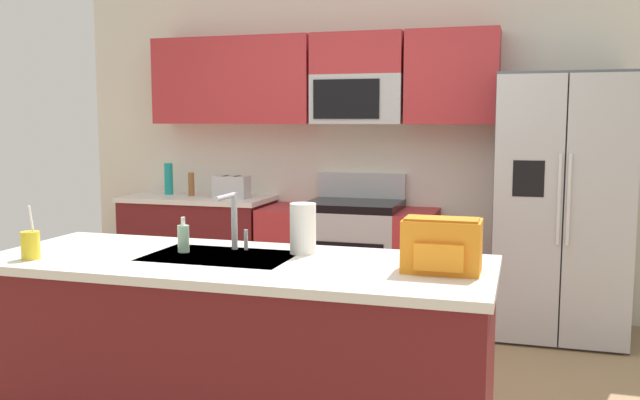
{
  "coord_description": "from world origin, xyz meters",
  "views": [
    {
      "loc": [
        1.14,
        -3.32,
        1.53
      ],
      "look_at": [
        -0.03,
        0.6,
        1.05
      ],
      "focal_mm": 38.31,
      "sensor_mm": 36.0,
      "label": 1
    }
  ],
  "objects_px": {
    "bottle_teal": "(169,179)",
    "paper_towel_roll": "(303,229)",
    "range_oven": "(349,259)",
    "pepper_mill": "(191,184)",
    "sink_faucet": "(233,216)",
    "soap_dispenser": "(183,238)",
    "backpack": "(442,244)",
    "refrigerator": "(560,206)",
    "drink_cup_yellow": "(30,245)",
    "toaster": "(231,187)"
  },
  "relations": [
    {
      "from": "bottle_teal",
      "to": "paper_towel_roll",
      "type": "bearing_deg",
      "value": -48.36
    },
    {
      "from": "range_oven",
      "to": "pepper_mill",
      "type": "height_order",
      "value": "range_oven"
    },
    {
      "from": "sink_faucet",
      "to": "soap_dispenser",
      "type": "distance_m",
      "value": 0.26
    },
    {
      "from": "pepper_mill",
      "to": "backpack",
      "type": "bearing_deg",
      "value": -44.48
    },
    {
      "from": "backpack",
      "to": "sink_faucet",
      "type": "bearing_deg",
      "value": 169.64
    },
    {
      "from": "soap_dispenser",
      "to": "paper_towel_roll",
      "type": "height_order",
      "value": "paper_towel_roll"
    },
    {
      "from": "refrigerator",
      "to": "bottle_teal",
      "type": "bearing_deg",
      "value": 177.82
    },
    {
      "from": "sink_faucet",
      "to": "drink_cup_yellow",
      "type": "relative_size",
      "value": 1.14
    },
    {
      "from": "refrigerator",
      "to": "toaster",
      "type": "relative_size",
      "value": 6.61
    },
    {
      "from": "drink_cup_yellow",
      "to": "backpack",
      "type": "distance_m",
      "value": 1.85
    },
    {
      "from": "toaster",
      "to": "paper_towel_roll",
      "type": "xyz_separation_m",
      "value": [
        1.28,
        -2.04,
        0.03
      ]
    },
    {
      "from": "toaster",
      "to": "backpack",
      "type": "height_order",
      "value": "backpack"
    },
    {
      "from": "pepper_mill",
      "to": "drink_cup_yellow",
      "type": "relative_size",
      "value": 0.79
    },
    {
      "from": "toaster",
      "to": "pepper_mill",
      "type": "height_order",
      "value": "pepper_mill"
    },
    {
      "from": "toaster",
      "to": "refrigerator",
      "type": "bearing_deg",
      "value": -0.44
    },
    {
      "from": "refrigerator",
      "to": "paper_towel_roll",
      "type": "bearing_deg",
      "value": -121.78
    },
    {
      "from": "bottle_teal",
      "to": "drink_cup_yellow",
      "type": "distance_m",
      "value": 2.73
    },
    {
      "from": "toaster",
      "to": "drink_cup_yellow",
      "type": "bearing_deg",
      "value": -87.12
    },
    {
      "from": "toaster",
      "to": "bottle_teal",
      "type": "distance_m",
      "value": 0.63
    },
    {
      "from": "sink_faucet",
      "to": "backpack",
      "type": "xyz_separation_m",
      "value": [
        1.03,
        -0.19,
        -0.05
      ]
    },
    {
      "from": "backpack",
      "to": "refrigerator",
      "type": "bearing_deg",
      "value": 75.56
    },
    {
      "from": "drink_cup_yellow",
      "to": "paper_towel_roll",
      "type": "height_order",
      "value": "drink_cup_yellow"
    },
    {
      "from": "refrigerator",
      "to": "toaster",
      "type": "bearing_deg",
      "value": 179.56
    },
    {
      "from": "toaster",
      "to": "soap_dispenser",
      "type": "bearing_deg",
      "value": -71.73
    },
    {
      "from": "pepper_mill",
      "to": "paper_towel_roll",
      "type": "relative_size",
      "value": 0.81
    },
    {
      "from": "paper_towel_roll",
      "to": "backpack",
      "type": "height_order",
      "value": "paper_towel_roll"
    },
    {
      "from": "drink_cup_yellow",
      "to": "backpack",
      "type": "relative_size",
      "value": 0.77
    },
    {
      "from": "range_oven",
      "to": "pepper_mill",
      "type": "bearing_deg",
      "value": -179.89
    },
    {
      "from": "pepper_mill",
      "to": "refrigerator",
      "type": "bearing_deg",
      "value": -1.37
    },
    {
      "from": "refrigerator",
      "to": "paper_towel_roll",
      "type": "relative_size",
      "value": 7.71
    },
    {
      "from": "refrigerator",
      "to": "soap_dispenser",
      "type": "height_order",
      "value": "refrigerator"
    },
    {
      "from": "refrigerator",
      "to": "drink_cup_yellow",
      "type": "height_order",
      "value": "refrigerator"
    },
    {
      "from": "range_oven",
      "to": "drink_cup_yellow",
      "type": "distance_m",
      "value": 2.76
    },
    {
      "from": "refrigerator",
      "to": "pepper_mill",
      "type": "xyz_separation_m",
      "value": [
        -2.91,
        0.07,
        0.07
      ]
    },
    {
      "from": "refrigerator",
      "to": "soap_dispenser",
      "type": "bearing_deg",
      "value": -130.09
    },
    {
      "from": "soap_dispenser",
      "to": "paper_towel_roll",
      "type": "distance_m",
      "value": 0.58
    },
    {
      "from": "range_oven",
      "to": "sink_faucet",
      "type": "xyz_separation_m",
      "value": [
        -0.04,
        -2.11,
        0.62
      ]
    },
    {
      "from": "range_oven",
      "to": "soap_dispenser",
      "type": "xyz_separation_m",
      "value": [
        -0.26,
        -2.22,
        0.53
      ]
    },
    {
      "from": "bottle_teal",
      "to": "toaster",
      "type": "bearing_deg",
      "value": -9.14
    },
    {
      "from": "range_oven",
      "to": "refrigerator",
      "type": "relative_size",
      "value": 0.74
    },
    {
      "from": "bottle_teal",
      "to": "backpack",
      "type": "height_order",
      "value": "bottle_teal"
    },
    {
      "from": "toaster",
      "to": "pepper_mill",
      "type": "distance_m",
      "value": 0.39
    },
    {
      "from": "refrigerator",
      "to": "pepper_mill",
      "type": "height_order",
      "value": "refrigerator"
    },
    {
      "from": "refrigerator",
      "to": "soap_dispenser",
      "type": "relative_size",
      "value": 10.88
    },
    {
      "from": "refrigerator",
      "to": "sink_faucet",
      "type": "bearing_deg",
      "value": -128.09
    },
    {
      "from": "range_oven",
      "to": "toaster",
      "type": "xyz_separation_m",
      "value": [
        -0.97,
        -0.05,
        0.55
      ]
    },
    {
      "from": "sink_faucet",
      "to": "soap_dispenser",
      "type": "relative_size",
      "value": 1.66
    },
    {
      "from": "soap_dispenser",
      "to": "toaster",
      "type": "bearing_deg",
      "value": 108.27
    },
    {
      "from": "bottle_teal",
      "to": "backpack",
      "type": "distance_m",
      "value": 3.49
    },
    {
      "from": "toaster",
      "to": "paper_towel_roll",
      "type": "height_order",
      "value": "paper_towel_roll"
    }
  ]
}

